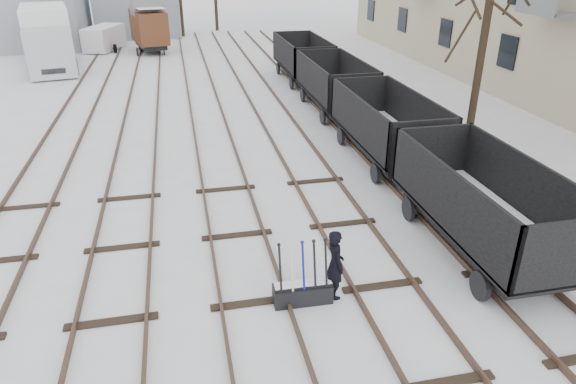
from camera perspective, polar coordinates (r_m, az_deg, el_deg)
name	(u,v)px	position (r m, az deg, el deg)	size (l,w,h in m)	color
ground	(254,304)	(11.58, -3.81, -12.29)	(120.00, 120.00, 0.00)	white
tracks	(208,118)	(23.84, -8.87, 8.12)	(13.90, 52.00, 0.16)	black
shed_left	(16,19)	(46.87, -27.95, 16.58)	(10.00, 8.00, 4.10)	#9199A4
shed_right	(138,9)	(49.39, -16.29, 18.98)	(7.00, 6.00, 4.50)	#9199A4
ground_frame	(303,291)	(11.44, 1.64, -10.97)	(1.31, 0.44, 1.49)	black
worker	(335,264)	(11.38, 5.26, -7.97)	(0.60, 0.40, 1.65)	black
freight_wagon_a	(482,218)	(13.84, 20.75, -2.72)	(2.36, 5.90, 2.41)	black
freight_wagon_b	(386,136)	(19.02, 10.81, 6.16)	(2.36, 5.90, 2.41)	black
freight_wagon_c	(334,92)	(24.78, 5.18, 11.03)	(2.36, 5.90, 2.41)	black
freight_wagon_d	(303,65)	(30.79, 1.62, 13.98)	(2.36, 5.90, 2.41)	black
box_van_wagon	(149,26)	(40.78, -15.21, 17.39)	(3.13, 4.65, 3.25)	black
lorry	(48,37)	(37.15, -25.14, 15.28)	(3.81, 8.58, 3.75)	black
panel_van	(104,38)	(42.72, -19.75, 15.83)	(2.94, 4.36, 1.77)	white
tree_near	(478,74)	(21.07, 20.38, 12.23)	(0.30, 0.30, 5.58)	black
tree_far_left	(180,2)	(47.82, -11.87, 19.94)	(0.30, 0.30, 5.68)	black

